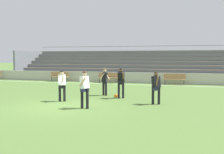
{
  "coord_description": "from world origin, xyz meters",
  "views": [
    {
      "loc": [
        5.99,
        -11.74,
        2.33
      ],
      "look_at": [
        0.82,
        5.56,
        1.03
      ],
      "focal_mm": 45.05,
      "sensor_mm": 36.0,
      "label": 1
    }
  ],
  "objects_px": {
    "player_dark_challenging": "(105,80)",
    "bench_centre_sideline": "(108,77)",
    "bench_far_right": "(59,76)",
    "player_dark_dropping_back": "(121,80)",
    "bench_far_left": "(175,78)",
    "bleacher_stand": "(143,64)",
    "player_white_pressing_high": "(85,86)",
    "player_dark_deep_cover": "(156,85)",
    "player_white_trailing_run": "(62,83)",
    "soccer_ball": "(116,96)"
  },
  "relations": [
    {
      "from": "player_dark_challenging",
      "to": "bleacher_stand",
      "type": "bearing_deg",
      "value": 89.47
    },
    {
      "from": "bench_centre_sideline",
      "to": "soccer_ball",
      "type": "xyz_separation_m",
      "value": [
        3.18,
        -8.56,
        -0.44
      ]
    },
    {
      "from": "bench_far_left",
      "to": "player_dark_deep_cover",
      "type": "relative_size",
      "value": 1.11
    },
    {
      "from": "player_dark_challenging",
      "to": "soccer_ball",
      "type": "relative_size",
      "value": 7.39
    },
    {
      "from": "player_white_pressing_high",
      "to": "player_white_trailing_run",
      "type": "xyz_separation_m",
      "value": [
        -1.89,
        1.52,
        -0.05
      ]
    },
    {
      "from": "player_dark_dropping_back",
      "to": "soccer_ball",
      "type": "xyz_separation_m",
      "value": [
        -0.34,
        0.17,
        -0.91
      ]
    },
    {
      "from": "bleacher_stand",
      "to": "player_white_pressing_high",
      "type": "xyz_separation_m",
      "value": [
        0.34,
        -16.42,
        -0.56
      ]
    },
    {
      "from": "player_white_trailing_run",
      "to": "soccer_ball",
      "type": "height_order",
      "value": "player_white_trailing_run"
    },
    {
      "from": "bench_far_right",
      "to": "player_dark_dropping_back",
      "type": "bearing_deg",
      "value": -46.44
    },
    {
      "from": "bench_far_right",
      "to": "player_white_pressing_high",
      "type": "bearing_deg",
      "value": -58.32
    },
    {
      "from": "player_white_pressing_high",
      "to": "player_dark_challenging",
      "type": "bearing_deg",
      "value": 96.06
    },
    {
      "from": "bench_centre_sideline",
      "to": "player_dark_dropping_back",
      "type": "distance_m",
      "value": 9.42
    },
    {
      "from": "player_white_pressing_high",
      "to": "bench_far_left",
      "type": "bearing_deg",
      "value": 75.73
    },
    {
      "from": "player_dark_challenging",
      "to": "player_dark_deep_cover",
      "type": "height_order",
      "value": "player_dark_challenging"
    },
    {
      "from": "bench_far_right",
      "to": "player_dark_challenging",
      "type": "distance_m",
      "value": 10.59
    },
    {
      "from": "bench_far_right",
      "to": "player_dark_dropping_back",
      "type": "height_order",
      "value": "player_dark_dropping_back"
    },
    {
      "from": "bench_far_left",
      "to": "bleacher_stand",
      "type": "bearing_deg",
      "value": 129.14
    },
    {
      "from": "bleacher_stand",
      "to": "bench_far_left",
      "type": "xyz_separation_m",
      "value": [
        3.44,
        -4.23,
        -1.02
      ]
    },
    {
      "from": "bench_far_left",
      "to": "player_white_trailing_run",
      "type": "distance_m",
      "value": 11.79
    },
    {
      "from": "bleacher_stand",
      "to": "player_dark_dropping_back",
      "type": "xyz_separation_m",
      "value": [
        1.12,
        -12.96,
        -0.54
      ]
    },
    {
      "from": "player_dark_deep_cover",
      "to": "bench_far_left",
      "type": "bearing_deg",
      "value": 89.07
    },
    {
      "from": "bench_centre_sideline",
      "to": "player_dark_dropping_back",
      "type": "bearing_deg",
      "value": -68.06
    },
    {
      "from": "player_dark_deep_cover",
      "to": "player_white_trailing_run",
      "type": "relative_size",
      "value": 1.0
    },
    {
      "from": "bench_far_right",
      "to": "bench_centre_sideline",
      "type": "relative_size",
      "value": 1.0
    },
    {
      "from": "bleacher_stand",
      "to": "bench_centre_sideline",
      "type": "relative_size",
      "value": 14.63
    },
    {
      "from": "bench_far_right",
      "to": "player_white_trailing_run",
      "type": "distance_m",
      "value": 12.08
    },
    {
      "from": "player_white_trailing_run",
      "to": "soccer_ball",
      "type": "distance_m",
      "value": 3.25
    },
    {
      "from": "player_white_trailing_run",
      "to": "soccer_ball",
      "type": "relative_size",
      "value": 7.35
    },
    {
      "from": "bench_far_right",
      "to": "player_white_pressing_high",
      "type": "distance_m",
      "value": 14.33
    },
    {
      "from": "player_white_pressing_high",
      "to": "player_dark_deep_cover",
      "type": "relative_size",
      "value": 1.05
    },
    {
      "from": "bench_far_right",
      "to": "soccer_ball",
      "type": "xyz_separation_m",
      "value": [
        7.96,
        -8.56,
        -0.44
      ]
    },
    {
      "from": "player_dark_dropping_back",
      "to": "player_white_trailing_run",
      "type": "bearing_deg",
      "value": -143.92
    },
    {
      "from": "player_dark_dropping_back",
      "to": "player_white_trailing_run",
      "type": "relative_size",
      "value": 1.06
    },
    {
      "from": "bleacher_stand",
      "to": "player_white_pressing_high",
      "type": "bearing_deg",
      "value": -88.8
    },
    {
      "from": "player_dark_dropping_back",
      "to": "soccer_ball",
      "type": "distance_m",
      "value": 0.99
    },
    {
      "from": "bench_centre_sideline",
      "to": "player_dark_deep_cover",
      "type": "height_order",
      "value": "player_dark_deep_cover"
    },
    {
      "from": "bench_centre_sideline",
      "to": "soccer_ball",
      "type": "bearing_deg",
      "value": -69.64
    },
    {
      "from": "bleacher_stand",
      "to": "player_dark_dropping_back",
      "type": "relative_size",
      "value": 15.42
    },
    {
      "from": "player_dark_challenging",
      "to": "player_white_trailing_run",
      "type": "height_order",
      "value": "player_dark_challenging"
    },
    {
      "from": "player_dark_challenging",
      "to": "player_dark_deep_cover",
      "type": "xyz_separation_m",
      "value": [
        3.39,
        -2.3,
        -0.01
      ]
    },
    {
      "from": "player_white_pressing_high",
      "to": "soccer_ball",
      "type": "bearing_deg",
      "value": 83.09
    },
    {
      "from": "player_dark_deep_cover",
      "to": "soccer_ball",
      "type": "height_order",
      "value": "player_dark_deep_cover"
    },
    {
      "from": "player_dark_challenging",
      "to": "soccer_ball",
      "type": "xyz_separation_m",
      "value": [
        0.9,
        -0.68,
        -0.85
      ]
    },
    {
      "from": "bench_far_left",
      "to": "player_dark_challenging",
      "type": "distance_m",
      "value": 8.66
    },
    {
      "from": "player_dark_challenging",
      "to": "player_white_pressing_high",
      "type": "height_order",
      "value": "player_white_pressing_high"
    },
    {
      "from": "bench_far_left",
      "to": "player_white_trailing_run",
      "type": "xyz_separation_m",
      "value": [
        -4.99,
        -10.67,
        0.41
      ]
    },
    {
      "from": "player_dark_deep_cover",
      "to": "soccer_ball",
      "type": "distance_m",
      "value": 3.09
    },
    {
      "from": "player_dark_dropping_back",
      "to": "player_dark_deep_cover",
      "type": "relative_size",
      "value": 1.06
    },
    {
      "from": "player_dark_challenging",
      "to": "bench_far_left",
      "type": "bearing_deg",
      "value": 65.71
    },
    {
      "from": "player_dark_challenging",
      "to": "bench_centre_sideline",
      "type": "bearing_deg",
      "value": 106.13
    }
  ]
}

